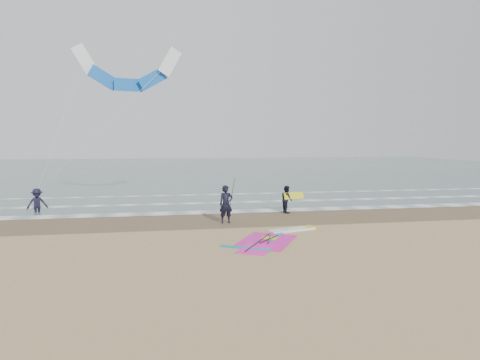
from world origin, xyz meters
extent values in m
plane|color=tan|center=(0.00, 0.00, 0.00)|extent=(120.00, 120.00, 0.00)
cube|color=#47605E|center=(0.00, 48.00, 0.01)|extent=(120.00, 80.00, 0.02)
cube|color=brown|center=(0.00, 6.00, 0.00)|extent=(120.00, 5.00, 0.01)
cube|color=white|center=(0.00, 8.20, 0.03)|extent=(120.00, 1.20, 0.02)
cube|color=white|center=(0.00, 12.00, 0.03)|extent=(120.00, 0.70, 0.02)
cube|color=white|center=(0.00, 16.50, 0.03)|extent=(120.00, 0.50, 0.01)
cube|color=white|center=(1.91, 2.40, 0.06)|extent=(2.37, 1.26, 0.11)
cube|color=yellow|center=(2.92, 2.72, 0.06)|extent=(0.57, 0.66, 0.12)
cube|color=#F51FAA|center=(0.25, 0.55, 0.02)|extent=(3.24, 3.58, 0.04)
cube|color=#F51FAA|center=(-0.45, -0.65, 0.02)|extent=(1.79, 1.99, 0.04)
cube|color=#0C8C99|center=(1.17, 1.75, 0.02)|extent=(1.65, 2.66, 0.05)
cube|color=#0C8C99|center=(-0.82, -0.46, 0.02)|extent=(1.94, 1.24, 0.05)
cube|color=yellow|center=(0.52, 1.01, 0.02)|extent=(0.84, 0.80, 0.05)
cylinder|color=black|center=(-0.12, 0.37, 0.05)|extent=(1.71, 2.91, 0.06)
cylinder|color=black|center=(0.43, 0.74, 0.06)|extent=(1.14, 1.26, 0.04)
cylinder|color=black|center=(0.43, 0.74, 0.06)|extent=(0.55, 1.59, 0.04)
imported|color=black|center=(-0.82, 4.84, 0.98)|extent=(0.76, 0.55, 1.95)
imported|color=black|center=(3.14, 7.36, 0.80)|extent=(0.67, 0.82, 1.60)
imported|color=black|center=(-11.29, 9.94, 0.89)|extent=(1.32, 1.06, 1.78)
cylinder|color=black|center=(-0.52, 4.84, 1.43)|extent=(0.17, 0.86, 1.82)
cube|color=yellow|center=(3.54, 7.26, 1.01)|extent=(1.30, 0.51, 0.39)
cube|color=white|center=(-8.85, 12.67, 9.43)|extent=(1.60, 0.54, 2.01)
cube|color=blue|center=(-7.70, 12.67, 8.29)|extent=(1.96, 0.64, 1.63)
cube|color=blue|center=(-6.13, 12.67, 7.87)|extent=(1.80, 0.59, 0.82)
cube|color=blue|center=(-4.57, 12.67, 8.29)|extent=(1.96, 0.64, 1.63)
cube|color=white|center=(-3.42, 12.67, 9.43)|extent=(1.60, 0.54, 2.01)
cylinder|color=beige|center=(-10.07, 11.31, 5.31)|extent=(2.46, 2.75, 8.25)
cylinder|color=beige|center=(-7.36, 11.31, 5.31)|extent=(7.88, 2.75, 8.25)
camera|label=1|loc=(-3.93, -16.61, 4.22)|focal=32.00mm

